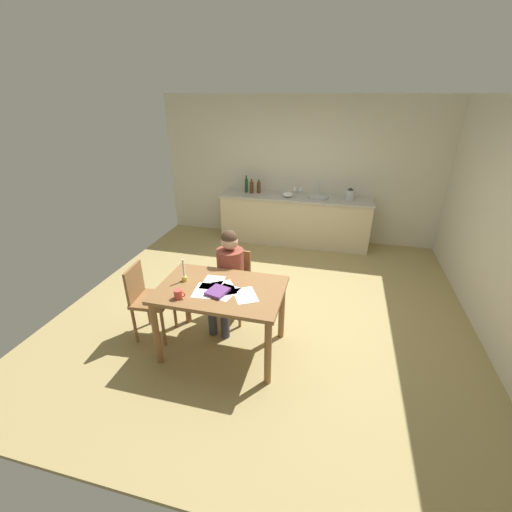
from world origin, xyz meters
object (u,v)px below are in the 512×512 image
object	(u,v)px
person_seated	(228,273)
coffee_mug	(178,294)
chair_at_table	(234,281)
bottle_wine_red	(259,187)
candlestick	(184,275)
book_magazine	(217,292)
chair_side_empty	(147,298)
wine_glass_near_sink	(300,189)
bottle_vinegar	(252,187)
sink_unit	(318,197)
mixing_bowl	(288,195)
wine_glass_by_kettle	(295,188)
stovetop_kettle	(350,195)
bottle_oil	(246,185)
dining_table	(221,298)

from	to	relation	value
person_seated	coffee_mug	world-z (taller)	person_seated
chair_at_table	bottle_wine_red	world-z (taller)	bottle_wine_red
candlestick	book_magazine	bearing A→B (deg)	-18.95
person_seated	bottle_wine_red	xyz separation A→B (m)	(-0.31, 2.77, 0.32)
person_seated	book_magazine	world-z (taller)	person_seated
chair_side_empty	wine_glass_near_sink	size ratio (longest dim) A/B	5.76
chair_at_table	coffee_mug	distance (m)	1.03
chair_at_table	bottle_vinegar	bearing A→B (deg)	99.94
person_seated	sink_unit	xyz separation A→B (m)	(0.81, 2.70, 0.24)
chair_at_table	person_seated	size ratio (longest dim) A/B	0.72
candlestick	mixing_bowl	xyz separation A→B (m)	(0.59, 3.09, 0.09)
chair_side_empty	wine_glass_by_kettle	size ratio (longest dim) A/B	5.76
coffee_mug	stovetop_kettle	distance (m)	3.84
wine_glass_by_kettle	bottle_wine_red	bearing A→B (deg)	-173.96
sink_unit	bottle_oil	size ratio (longest dim) A/B	1.15
chair_at_table	wine_glass_near_sink	world-z (taller)	wine_glass_near_sink
chair_side_empty	book_magazine	size ratio (longest dim) A/B	4.20
bottle_wine_red	bottle_oil	bearing A→B (deg)	-175.63
person_seated	chair_side_empty	bearing A→B (deg)	-149.54
book_magazine	wine_glass_near_sink	size ratio (longest dim) A/B	1.37
stovetop_kettle	bottle_vinegar	bearing A→B (deg)	179.29
chair_at_table	sink_unit	world-z (taller)	sink_unit
chair_at_table	wine_glass_near_sink	distance (m)	2.78
bottle_wine_red	mixing_bowl	bearing A→B (deg)	-14.80
person_seated	stovetop_kettle	world-z (taller)	person_seated
sink_unit	bottle_vinegar	size ratio (longest dim) A/B	1.38
dining_table	wine_glass_by_kettle	bearing A→B (deg)	85.48
dining_table	book_magazine	size ratio (longest dim) A/B	6.13
bottle_wine_red	mixing_bowl	world-z (taller)	bottle_wine_red
person_seated	mixing_bowl	bearing A→B (deg)	84.20
book_magazine	bottle_oil	size ratio (longest dim) A/B	0.67
book_magazine	wine_glass_near_sink	world-z (taller)	wine_glass_near_sink
bottle_vinegar	book_magazine	bearing A→B (deg)	-80.90
bottle_wine_red	coffee_mug	bearing A→B (deg)	-88.84
bottle_oil	mixing_bowl	distance (m)	0.83
bottle_oil	wine_glass_near_sink	bearing A→B (deg)	5.06
book_magazine	stovetop_kettle	distance (m)	3.54
chair_side_empty	candlestick	xyz separation A→B (m)	(0.49, 0.01, 0.36)
coffee_mug	book_magazine	world-z (taller)	coffee_mug
dining_table	candlestick	xyz separation A→B (m)	(-0.42, 0.05, 0.19)
chair_at_table	wine_glass_by_kettle	size ratio (longest dim) A/B	5.61
chair_at_table	chair_side_empty	world-z (taller)	chair_side_empty
chair_side_empty	book_magazine	xyz separation A→B (m)	(0.91, -0.13, 0.30)
candlestick	sink_unit	distance (m)	3.37
candlestick	wine_glass_by_kettle	xyz separation A→B (m)	(0.69, 3.31, 0.15)
stovetop_kettle	sink_unit	bearing A→B (deg)	179.56
chair_side_empty	wine_glass_near_sink	bearing A→B (deg)	69.06
stovetop_kettle	coffee_mug	bearing A→B (deg)	-114.56
candlestick	book_magazine	world-z (taller)	candlestick
wine_glass_by_kettle	dining_table	bearing A→B (deg)	-94.52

